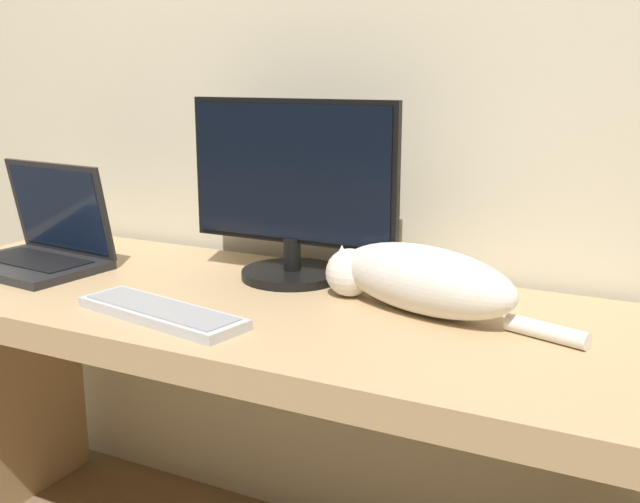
{
  "coord_description": "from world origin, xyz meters",
  "views": [
    {
      "loc": [
        0.83,
        -0.96,
        1.21
      ],
      "look_at": [
        0.19,
        0.3,
        0.87
      ],
      "focal_mm": 42.0,
      "sensor_mm": 36.0,
      "label": 1
    }
  ],
  "objects_px": {
    "laptop": "(40,247)",
    "cat": "(418,278)",
    "monitor": "(292,193)",
    "external_keyboard": "(161,312)"
  },
  "relations": [
    {
      "from": "laptop",
      "to": "cat",
      "type": "bearing_deg",
      "value": 11.34
    },
    {
      "from": "monitor",
      "to": "cat",
      "type": "bearing_deg",
      "value": -16.79
    },
    {
      "from": "external_keyboard",
      "to": "cat",
      "type": "distance_m",
      "value": 0.51
    },
    {
      "from": "laptop",
      "to": "cat",
      "type": "relative_size",
      "value": 0.66
    },
    {
      "from": "monitor",
      "to": "laptop",
      "type": "bearing_deg",
      "value": -162.39
    },
    {
      "from": "laptop",
      "to": "external_keyboard",
      "type": "height_order",
      "value": "laptop"
    },
    {
      "from": "external_keyboard",
      "to": "cat",
      "type": "height_order",
      "value": "cat"
    },
    {
      "from": "monitor",
      "to": "laptop",
      "type": "relative_size",
      "value": 1.4
    },
    {
      "from": "monitor",
      "to": "cat",
      "type": "xyz_separation_m",
      "value": [
        0.34,
        -0.1,
        -0.13
      ]
    },
    {
      "from": "laptop",
      "to": "cat",
      "type": "distance_m",
      "value": 0.95
    }
  ]
}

